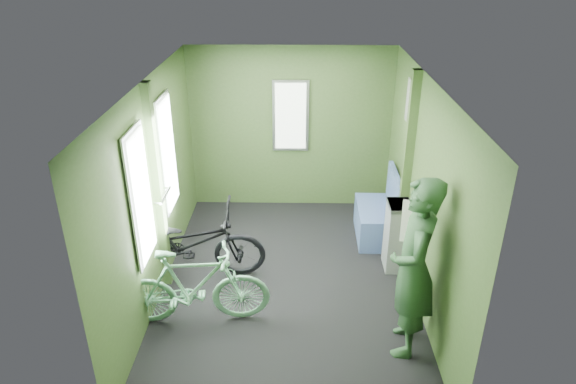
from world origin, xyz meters
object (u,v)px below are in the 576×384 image
object	(u,v)px
bicycle_mint	(197,323)
passenger	(413,269)
waste_box	(397,236)
bench_seat	(377,219)
bicycle_black	(192,276)

from	to	relation	value
bicycle_mint	passenger	size ratio (longest dim) A/B	0.85
waste_box	bench_seat	size ratio (longest dim) A/B	0.93
waste_box	bicycle_mint	bearing A→B (deg)	-153.94
bicycle_black	bench_seat	bearing A→B (deg)	-68.76
passenger	bicycle_black	bearing A→B (deg)	-105.46
passenger	waste_box	bearing A→B (deg)	-174.89
bicycle_black	passenger	xyz separation A→B (m)	(2.26, -1.09, 0.88)
bicycle_black	passenger	size ratio (longest dim) A/B	0.98
bicycle_mint	bicycle_black	bearing A→B (deg)	9.26
bicycle_mint	waste_box	size ratio (longest dim) A/B	1.79
waste_box	bench_seat	distance (m)	0.72
bench_seat	bicycle_black	bearing A→B (deg)	-156.59
bicycle_black	waste_box	world-z (taller)	waste_box
bicycle_mint	passenger	xyz separation A→B (m)	(2.05, -0.28, 0.88)
bench_seat	waste_box	bearing A→B (deg)	-79.74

